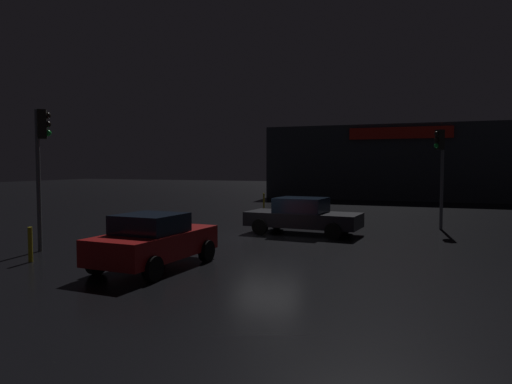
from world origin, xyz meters
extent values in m
plane|color=black|center=(0.00, 0.00, 0.00)|extent=(120.00, 120.00, 0.00)
cube|color=#33383D|center=(3.35, 25.48, 2.98)|extent=(21.64, 9.10, 5.96)
cube|color=red|center=(3.35, 20.79, 5.22)|extent=(7.60, 0.24, 0.89)
cylinder|color=#595B60|center=(-5.92, -5.19, 2.27)|extent=(0.13, 0.13, 4.54)
cube|color=black|center=(-5.80, -5.09, 4.08)|extent=(0.41, 0.41, 0.93)
sphere|color=black|center=(-5.68, -4.98, 4.36)|extent=(0.20, 0.20, 0.20)
sphere|color=black|center=(-5.68, -4.98, 4.08)|extent=(0.20, 0.20, 0.20)
sphere|color=#19D13F|center=(-5.68, -4.98, 3.80)|extent=(0.20, 0.20, 0.20)
cylinder|color=#595B60|center=(6.22, 5.00, 2.14)|extent=(0.13, 0.13, 4.28)
cube|color=black|center=(6.10, 4.90, 3.85)|extent=(0.40, 0.41, 0.86)
sphere|color=black|center=(5.98, 4.80, 4.11)|extent=(0.20, 0.20, 0.20)
sphere|color=black|center=(5.98, 4.80, 3.85)|extent=(0.20, 0.20, 0.20)
sphere|color=#19D13F|center=(5.98, 4.80, 3.60)|extent=(0.20, 0.20, 0.20)
cube|color=#A51414|center=(-1.10, -5.96, 0.64)|extent=(1.95, 3.97, 0.67)
cube|color=black|center=(-1.11, -6.15, 1.23)|extent=(1.65, 1.71, 0.50)
cylinder|color=black|center=(-1.89, -4.63, 0.31)|extent=(0.25, 0.62, 0.61)
cylinder|color=black|center=(-0.16, -4.73, 0.31)|extent=(0.25, 0.62, 0.61)
cylinder|color=black|center=(-2.04, -7.18, 0.31)|extent=(0.25, 0.62, 0.61)
cylinder|color=black|center=(-0.30, -7.28, 0.31)|extent=(0.25, 0.62, 0.61)
cube|color=black|center=(1.02, 1.51, 0.60)|extent=(4.66, 2.11, 0.56)
cube|color=black|center=(0.94, 1.52, 1.17)|extent=(2.05, 1.75, 0.59)
cylinder|color=black|center=(2.57, 2.30, 0.32)|extent=(0.65, 0.27, 0.63)
cylinder|color=black|center=(2.44, 0.51, 0.32)|extent=(0.65, 0.27, 0.63)
cylinder|color=black|center=(-0.41, 2.51, 0.32)|extent=(0.65, 0.27, 0.63)
cylinder|color=black|center=(-0.54, 0.73, 0.32)|extent=(0.65, 0.27, 0.63)
cylinder|color=gold|center=(-4.84, -6.60, 0.50)|extent=(0.12, 0.12, 1.01)
cylinder|color=gold|center=(-2.95, 7.82, 0.61)|extent=(0.10, 0.10, 1.22)
camera|label=1|loc=(5.98, -16.83, 2.78)|focal=33.19mm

